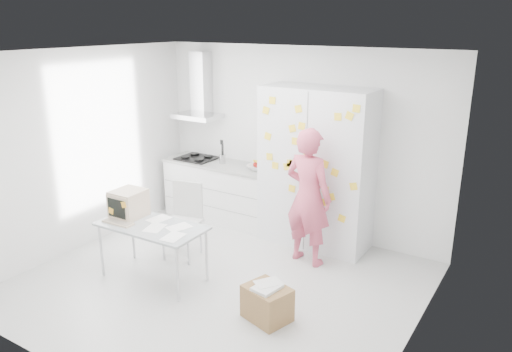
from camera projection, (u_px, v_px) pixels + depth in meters
The scene contains 10 objects.
floor at pixel (219, 284), 6.00m from camera, with size 4.50×4.00×0.02m, color silver.
walls at pixel (251, 162), 6.17m from camera, with size 4.52×4.01×2.70m.
ceiling at pixel (213, 53), 5.19m from camera, with size 4.50×4.00×0.02m, color white.
counter_run at pixel (221, 190), 7.84m from camera, with size 1.84×0.63×1.28m.
range_hood at pixel (200, 92), 7.73m from camera, with size 0.70×0.48×1.01m.
tall_cabinet at pixel (316, 168), 6.79m from camera, with size 1.50×0.68×2.20m.
person at pixel (308, 197), 6.30m from camera, with size 0.65×0.43×1.79m, color #CE5069.
desk at pixel (137, 213), 6.05m from camera, with size 1.32×0.68×1.04m.
chair at pixel (184, 215), 6.59m from camera, with size 0.53×0.53×0.99m.
cardboard_box at pixel (267, 303), 5.24m from camera, with size 0.55×0.48×0.40m.
Camera 1 is at (3.22, -4.28, 3.03)m, focal length 35.00 mm.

